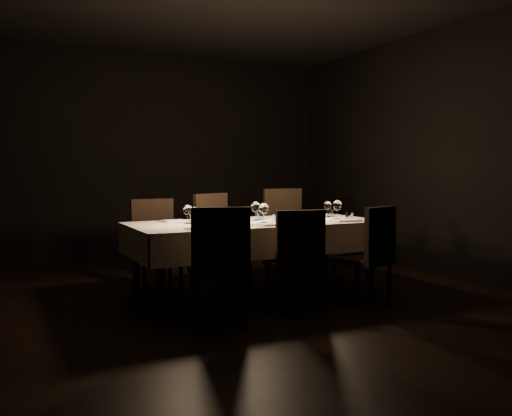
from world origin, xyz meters
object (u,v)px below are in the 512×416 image
chair_near_right (370,251)px  chair_far_center (219,234)px  dining_table (256,229)px  chair_far_right (287,228)px  chair_near_left (219,261)px  chair_far_left (155,240)px  chair_near_center (296,256)px

chair_near_right → chair_far_center: 1.81m
dining_table → chair_far_right: 1.23m
chair_far_center → chair_far_right: size_ratio=0.97×
chair_near_left → chair_far_left: chair_near_left is taller
dining_table → chair_far_center: size_ratio=2.48×
chair_near_left → chair_near_right: chair_near_left is taller
chair_near_right → chair_near_center: bearing=-23.6°
dining_table → chair_near_center: bearing=-86.9°
chair_near_left → chair_near_right: bearing=-165.1°
chair_far_center → chair_far_right: bearing=-15.2°
chair_far_center → chair_far_right: chair_far_right is taller
dining_table → chair_near_left: 1.10m
chair_near_right → chair_far_left: bearing=-62.5°
chair_near_left → chair_far_left: size_ratio=1.02×
chair_near_center → chair_near_right: bearing=-174.9°
chair_near_right → chair_far_left: (-1.61, 1.60, 0.01)m
chair_near_left → chair_far_right: size_ratio=0.94×
chair_near_left → chair_near_right: 1.54m
chair_near_left → chair_far_center: size_ratio=0.97×
chair_far_left → chair_far_right: bearing=3.4°
dining_table → chair_near_right: chair_near_right is taller
chair_far_center → chair_far_right: (0.95, 0.10, 0.02)m
chair_near_center → chair_far_center: (-0.13, 1.50, 0.04)m
chair_far_center → chair_far_left: bearing=157.0°
dining_table → chair_far_right: size_ratio=2.40×
dining_table → chair_near_center: (0.04, -0.73, -0.17)m
chair_near_left → chair_near_center: 0.78m
chair_near_center → chair_far_right: bearing=-106.2°
chair_far_left → chair_far_center: (0.72, -0.02, 0.02)m
chair_far_center → chair_near_center: bearing=-106.3°
chair_far_right → dining_table: bearing=-129.4°
chair_far_left → chair_near_right: bearing=-44.0°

